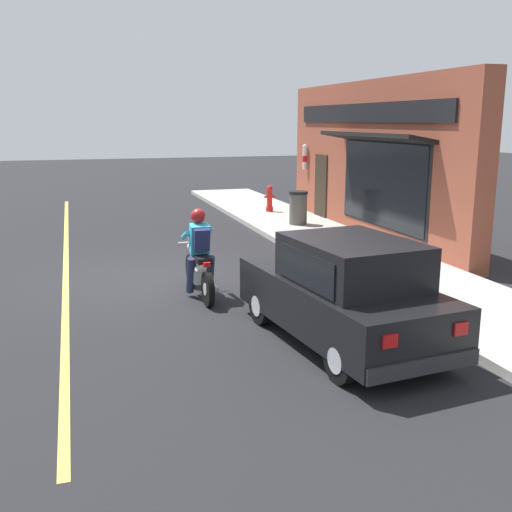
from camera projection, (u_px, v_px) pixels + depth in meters
name	position (u px, v px, depth m)	size (l,w,h in m)	color
ground_plane	(157.00, 278.00, 12.27)	(80.00, 80.00, 0.00)	black
sidewalk_curb	(315.00, 235.00, 16.42)	(2.60, 22.00, 0.14)	#ADAAA3
lane_stripe	(66.00, 253.00, 14.55)	(0.12, 19.80, 0.01)	#D1C64C
storefront_building	(370.00, 160.00, 16.34)	(1.25, 9.83, 4.20)	brown
motorcycle_with_rider	(199.00, 260.00, 10.88)	(0.56, 2.02, 1.62)	black
car_hatchback	(344.00, 293.00, 8.50)	(2.04, 3.94, 1.57)	black
traffic_cone	(363.00, 260.00, 11.95)	(0.36, 0.36, 0.60)	black
trash_bin	(298.00, 208.00, 17.68)	(0.56, 0.56, 0.98)	#514C47
fire_hydrant	(270.00, 199.00, 20.19)	(0.36, 0.24, 0.88)	red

